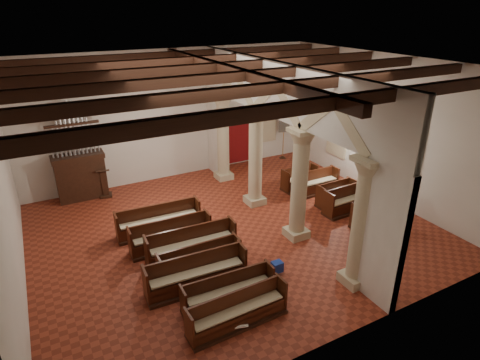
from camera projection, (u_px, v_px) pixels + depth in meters
name	position (u px, v px, depth m)	size (l,w,h in m)	color
floor	(233.00, 229.00, 15.05)	(14.00, 14.00, 0.00)	maroon
ceiling	(232.00, 65.00, 12.62)	(14.00, 14.00, 0.00)	#321E10
wall_back	(174.00, 115.00, 18.67)	(14.00, 0.02, 6.00)	silver
wall_front	(355.00, 236.00, 8.99)	(14.00, 0.02, 6.00)	silver
wall_left	(2.00, 197.00, 10.81)	(0.02, 12.00, 6.00)	silver
wall_right	(380.00, 127.00, 16.86)	(0.02, 12.00, 6.00)	silver
ceiling_beams	(232.00, 71.00, 12.70)	(13.80, 11.80, 0.30)	#32190F
arcade	(277.00, 132.00, 14.38)	(0.90, 11.90, 6.00)	tan
window_right_a	(406.00, 156.00, 15.96)	(0.03, 1.00, 2.20)	#387F5B
window_right_b	(338.00, 131.00, 19.19)	(0.03, 1.00, 2.20)	#387F5B
window_back	(265.00, 119.00, 21.14)	(1.00, 0.03, 2.20)	#387F5B
pipe_organ	(79.00, 168.00, 16.98)	(2.10, 0.85, 4.40)	#32190F
lectern	(105.00, 185.00, 17.39)	(0.61, 0.63, 1.36)	#3D2113
dossal_curtain	(241.00, 142.00, 20.86)	(1.80, 0.07, 2.17)	maroon
processional_banner	(283.00, 144.00, 21.69)	(0.55, 0.71, 2.58)	#32190F
hymnal_box_a	(276.00, 303.00, 10.99)	(0.31, 0.25, 0.31)	#16279A
hymnal_box_b	(277.00, 267.00, 12.48)	(0.33, 0.27, 0.33)	#151F96
hymnal_box_c	(223.00, 242.00, 13.77)	(0.31, 0.25, 0.31)	navy
tube_heater_a	(232.00, 328.00, 10.27)	(0.09, 0.09, 0.86)	white
tube_heater_b	(247.00, 288.00, 11.70)	(0.09, 0.09, 0.85)	silver
nave_pew_0	(238.00, 315.00, 10.47)	(2.80, 0.73, 0.97)	#32190F
nave_pew_1	(229.00, 295.00, 11.20)	(2.70, 0.74, 0.95)	#32190F
nave_pew_2	(197.00, 278.00, 11.82)	(3.07, 0.89, 1.10)	#32190F
nave_pew_3	(200.00, 265.00, 12.42)	(2.63, 0.70, 1.02)	#32190F
nave_pew_4	(192.00, 248.00, 13.26)	(3.04, 0.88, 1.09)	#32190F
nave_pew_5	(171.00, 239.00, 13.82)	(2.84, 0.77, 1.05)	#32190F
nave_pew_6	(159.00, 224.00, 14.74)	(3.09, 0.87, 1.07)	#32190F
aisle_pew_0	(374.00, 216.00, 15.23)	(1.97, 0.76, 1.06)	#32190F
aisle_pew_1	(345.00, 204.00, 16.15)	(1.94, 0.78, 1.09)	#32190F
aisle_pew_2	(336.00, 197.00, 16.80)	(1.78, 0.73, 1.00)	#32190F
aisle_pew_3	(317.00, 185.00, 17.85)	(2.04, 0.71, 1.05)	#32190F
aisle_pew_4	(299.00, 181.00, 18.28)	(1.75, 0.80, 1.02)	#32190F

